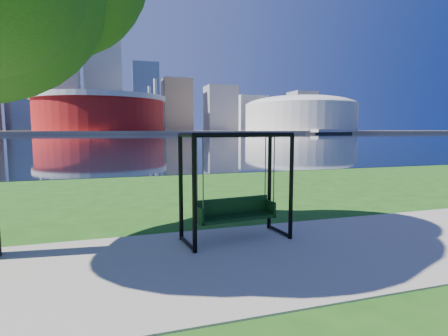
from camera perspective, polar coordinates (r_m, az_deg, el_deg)
name	(u,v)px	position (r m, az deg, el deg)	size (l,w,h in m)	color
ground	(217,252)	(7.09, -1.09, -13.57)	(900.00, 900.00, 0.00)	#1E5114
path	(225,260)	(6.64, 0.16, -14.84)	(120.00, 4.00, 0.03)	#9E937F
river	(121,138)	(108.45, -16.40, 4.67)	(900.00, 180.00, 0.02)	black
far_bank	(117,132)	(312.42, -17.08, 5.66)	(900.00, 228.00, 2.00)	#937F60
stadium	(101,112)	(241.84, -19.47, 8.64)	(83.00, 83.00, 32.00)	maroon
arena	(300,113)	(277.84, 12.35, 8.82)	(84.00, 84.00, 26.56)	beige
skyline	(110,92)	(327.53, -18.05, 11.75)	(392.00, 66.00, 96.50)	gray
swing	(236,189)	(7.56, 1.91, -3.42)	(2.39, 1.24, 2.35)	black
barge	(329,132)	(223.04, 16.84, 5.66)	(31.42, 13.85, 3.04)	black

